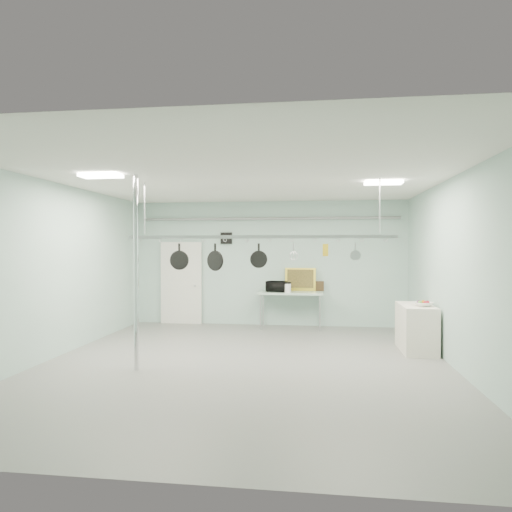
# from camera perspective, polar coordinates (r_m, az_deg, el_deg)

# --- Properties ---
(floor) EXTENTS (8.00, 8.00, 0.00)m
(floor) POSITION_cam_1_polar(r_m,az_deg,el_deg) (8.07, -1.44, -13.36)
(floor) COLOR gray
(floor) RESTS_ON ground
(ceiling) EXTENTS (7.00, 8.00, 0.02)m
(ceiling) POSITION_cam_1_polar(r_m,az_deg,el_deg) (7.91, -1.45, 9.64)
(ceiling) COLOR silver
(ceiling) RESTS_ON back_wall
(back_wall) EXTENTS (7.00, 0.02, 3.20)m
(back_wall) POSITION_cam_1_polar(r_m,az_deg,el_deg) (11.78, 1.54, -0.91)
(back_wall) COLOR #9DBCB4
(back_wall) RESTS_ON floor
(right_wall) EXTENTS (0.02, 8.00, 3.20)m
(right_wall) POSITION_cam_1_polar(r_m,az_deg,el_deg) (8.07, 23.88, -1.95)
(right_wall) COLOR #9DBCB4
(right_wall) RESTS_ON floor
(door) EXTENTS (1.10, 0.10, 2.20)m
(door) POSITION_cam_1_polar(r_m,az_deg,el_deg) (12.22, -9.30, -3.44)
(door) COLOR silver
(door) RESTS_ON floor
(wall_vent) EXTENTS (0.30, 0.04, 0.30)m
(wall_vent) POSITION_cam_1_polar(r_m,az_deg,el_deg) (11.92, -3.74, 2.23)
(wall_vent) COLOR black
(wall_vent) RESTS_ON back_wall
(conduit_pipe) EXTENTS (6.60, 0.07, 0.07)m
(conduit_pipe) POSITION_cam_1_polar(r_m,az_deg,el_deg) (11.71, 1.50, 4.70)
(conduit_pipe) COLOR gray
(conduit_pipe) RESTS_ON back_wall
(chrome_pole) EXTENTS (0.08, 0.08, 3.20)m
(chrome_pole) POSITION_cam_1_polar(r_m,az_deg,el_deg) (7.71, -14.75, -2.03)
(chrome_pole) COLOR silver
(chrome_pole) RESTS_ON floor
(prep_table) EXTENTS (1.60, 0.70, 0.91)m
(prep_table) POSITION_cam_1_polar(r_m,az_deg,el_deg) (11.40, 4.35, -4.85)
(prep_table) COLOR #ABC9B6
(prep_table) RESTS_ON floor
(side_cabinet) EXTENTS (0.60, 1.20, 0.90)m
(side_cabinet) POSITION_cam_1_polar(r_m,az_deg,el_deg) (9.46, 19.39, -8.49)
(side_cabinet) COLOR silver
(side_cabinet) RESTS_ON floor
(pot_rack) EXTENTS (4.80, 0.06, 1.00)m
(pot_rack) POSITION_cam_1_polar(r_m,az_deg,el_deg) (8.09, 0.28, 2.62)
(pot_rack) COLOR #B7B7BC
(pot_rack) RESTS_ON ceiling
(light_panel_left) EXTENTS (0.65, 0.30, 0.05)m
(light_panel_left) POSITION_cam_1_polar(r_m,az_deg,el_deg) (7.80, -18.82, 9.48)
(light_panel_left) COLOR white
(light_panel_left) RESTS_ON ceiling
(light_panel_right) EXTENTS (0.65, 0.30, 0.05)m
(light_panel_right) POSITION_cam_1_polar(r_m,az_deg,el_deg) (8.49, 15.63, 8.81)
(light_panel_right) COLOR white
(light_panel_right) RESTS_ON ceiling
(microwave) EXTENTS (0.55, 0.44, 0.26)m
(microwave) POSITION_cam_1_polar(r_m,az_deg,el_deg) (11.38, 2.62, -3.83)
(microwave) COLOR black
(microwave) RESTS_ON prep_table
(coffee_canister) EXTENTS (0.18, 0.18, 0.22)m
(coffee_canister) POSITION_cam_1_polar(r_m,az_deg,el_deg) (11.22, 4.00, -4.02)
(coffee_canister) COLOR white
(coffee_canister) RESTS_ON prep_table
(painting_large) EXTENTS (0.79, 0.17, 0.58)m
(painting_large) POSITION_cam_1_polar(r_m,az_deg,el_deg) (11.66, 5.56, -2.93)
(painting_large) COLOR yellow
(painting_large) RESTS_ON prep_table
(painting_small) EXTENTS (0.30, 0.09, 0.25)m
(painting_small) POSITION_cam_1_polar(r_m,az_deg,el_deg) (11.67, 7.75, -3.75)
(painting_small) COLOR #372613
(painting_small) RESTS_ON prep_table
(fruit_bowl) EXTENTS (0.45, 0.45, 0.08)m
(fruit_bowl) POSITION_cam_1_polar(r_m,az_deg,el_deg) (9.20, 20.15, -5.67)
(fruit_bowl) COLOR white
(fruit_bowl) RESTS_ON side_cabinet
(skillet_left) EXTENTS (0.35, 0.06, 0.48)m
(skillet_left) POSITION_cam_1_polar(r_m,az_deg,el_deg) (8.39, -9.57, -0.08)
(skillet_left) COLOR black
(skillet_left) RESTS_ON pot_rack
(skillet_mid) EXTENTS (0.35, 0.22, 0.50)m
(skillet_mid) POSITION_cam_1_polar(r_m,az_deg,el_deg) (8.22, -5.13, -0.15)
(skillet_mid) COLOR black
(skillet_mid) RESTS_ON pot_rack
(skillet_right) EXTENTS (0.31, 0.16, 0.41)m
(skillet_right) POSITION_cam_1_polar(r_m,az_deg,el_deg) (8.09, 0.35, 0.13)
(skillet_right) COLOR black
(skillet_right) RESTS_ON pot_rack
(whisk) EXTENTS (0.19, 0.19, 0.29)m
(whisk) POSITION_cam_1_polar(r_m,az_deg,el_deg) (8.03, 4.73, 0.57)
(whisk) COLOR #AFB0B4
(whisk) RESTS_ON pot_rack
(grater) EXTENTS (0.10, 0.04, 0.23)m
(grater) POSITION_cam_1_polar(r_m,az_deg,el_deg) (8.03, 8.68, 0.75)
(grater) COLOR orange
(grater) RESTS_ON pot_rack
(saucepan) EXTENTS (0.19, 0.12, 0.31)m
(saucepan) POSITION_cam_1_polar(r_m,az_deg,el_deg) (8.05, 12.32, 0.45)
(saucepan) COLOR silver
(saucepan) RESTS_ON pot_rack
(fruit_cluster) EXTENTS (0.24, 0.24, 0.09)m
(fruit_cluster) POSITION_cam_1_polar(r_m,az_deg,el_deg) (9.20, 20.15, -5.42)
(fruit_cluster) COLOR maroon
(fruit_cluster) RESTS_ON fruit_bowl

